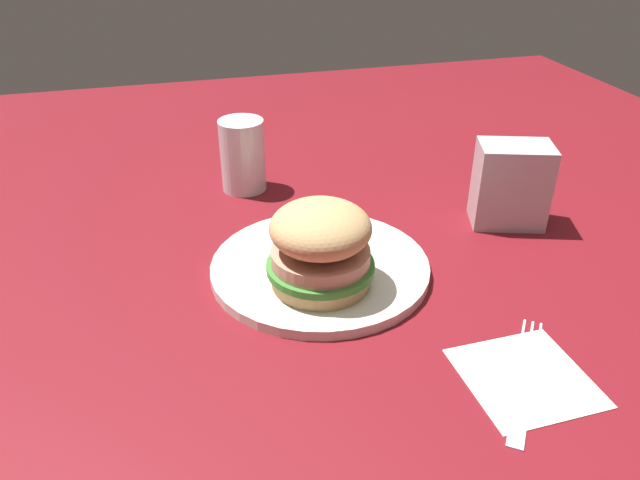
{
  "coord_description": "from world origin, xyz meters",
  "views": [
    {
      "loc": [
        -0.59,
        0.16,
        0.39
      ],
      "look_at": [
        -0.02,
        0.01,
        0.04
      ],
      "focal_mm": 34.43,
      "sensor_mm": 36.0,
      "label": 1
    }
  ],
  "objects_px": {
    "sandwich": "(321,246)",
    "napkin_dispenser": "(511,185)",
    "plate": "(320,267)",
    "drink_glass": "(243,160)",
    "fork": "(526,374)",
    "fries_pile": "(337,232)",
    "napkin": "(525,377)"
  },
  "relations": [
    {
      "from": "sandwich",
      "to": "napkin_dispenser",
      "type": "distance_m",
      "value": 0.29
    },
    {
      "from": "plate",
      "to": "sandwich",
      "type": "relative_size",
      "value": 2.15
    },
    {
      "from": "drink_glass",
      "to": "napkin_dispenser",
      "type": "xyz_separation_m",
      "value": [
        -0.19,
        -0.31,
        0.01
      ]
    },
    {
      "from": "sandwich",
      "to": "fork",
      "type": "relative_size",
      "value": 0.78
    },
    {
      "from": "fork",
      "to": "drink_glass",
      "type": "relative_size",
      "value": 1.45
    },
    {
      "from": "fries_pile",
      "to": "fork",
      "type": "xyz_separation_m",
      "value": [
        -0.27,
        -0.1,
        -0.01
      ]
    },
    {
      "from": "drink_glass",
      "to": "plate",
      "type": "bearing_deg",
      "value": -168.77
    },
    {
      "from": "napkin",
      "to": "plate",
      "type": "bearing_deg",
      "value": 31.55
    },
    {
      "from": "napkin",
      "to": "napkin_dispenser",
      "type": "relative_size",
      "value": 1.03
    },
    {
      "from": "fries_pile",
      "to": "napkin_dispenser",
      "type": "xyz_separation_m",
      "value": [
        -0.0,
        -0.23,
        0.04
      ]
    },
    {
      "from": "drink_glass",
      "to": "napkin_dispenser",
      "type": "height_order",
      "value": "napkin_dispenser"
    },
    {
      "from": "napkin",
      "to": "fork",
      "type": "xyz_separation_m",
      "value": [
        0.0,
        -0.0,
        0.0
      ]
    },
    {
      "from": "plate",
      "to": "sandwich",
      "type": "distance_m",
      "value": 0.07
    },
    {
      "from": "fries_pile",
      "to": "napkin_dispenser",
      "type": "bearing_deg",
      "value": -90.65
    },
    {
      "from": "drink_glass",
      "to": "napkin_dispenser",
      "type": "bearing_deg",
      "value": -121.32
    },
    {
      "from": "sandwich",
      "to": "napkin",
      "type": "height_order",
      "value": "sandwich"
    },
    {
      "from": "napkin",
      "to": "napkin_dispenser",
      "type": "distance_m",
      "value": 0.3
    },
    {
      "from": "plate",
      "to": "fries_pile",
      "type": "distance_m",
      "value": 0.07
    },
    {
      "from": "napkin",
      "to": "sandwich",
      "type": "bearing_deg",
      "value": 38.75
    },
    {
      "from": "napkin",
      "to": "napkin_dispenser",
      "type": "height_order",
      "value": "napkin_dispenser"
    },
    {
      "from": "fork",
      "to": "napkin_dispenser",
      "type": "xyz_separation_m",
      "value": [
        0.27,
        -0.13,
        0.05
      ]
    },
    {
      "from": "sandwich",
      "to": "fries_pile",
      "type": "relative_size",
      "value": 1.01
    },
    {
      "from": "plate",
      "to": "sandwich",
      "type": "xyz_separation_m",
      "value": [
        -0.04,
        0.01,
        0.05
      ]
    },
    {
      "from": "napkin",
      "to": "napkin_dispenser",
      "type": "xyz_separation_m",
      "value": [
        0.27,
        -0.13,
        0.05
      ]
    },
    {
      "from": "fries_pile",
      "to": "napkin",
      "type": "distance_m",
      "value": 0.29
    },
    {
      "from": "sandwich",
      "to": "fork",
      "type": "height_order",
      "value": "sandwich"
    },
    {
      "from": "drink_glass",
      "to": "napkin_dispenser",
      "type": "distance_m",
      "value": 0.37
    },
    {
      "from": "fries_pile",
      "to": "plate",
      "type": "bearing_deg",
      "value": 146.14
    },
    {
      "from": "sandwich",
      "to": "napkin",
      "type": "distance_m",
      "value": 0.24
    },
    {
      "from": "napkin",
      "to": "fork",
      "type": "relative_size",
      "value": 0.74
    },
    {
      "from": "sandwich",
      "to": "drink_glass",
      "type": "xyz_separation_m",
      "value": [
        0.28,
        0.04,
        -0.01
      ]
    },
    {
      "from": "plate",
      "to": "drink_glass",
      "type": "bearing_deg",
      "value": 11.23
    }
  ]
}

